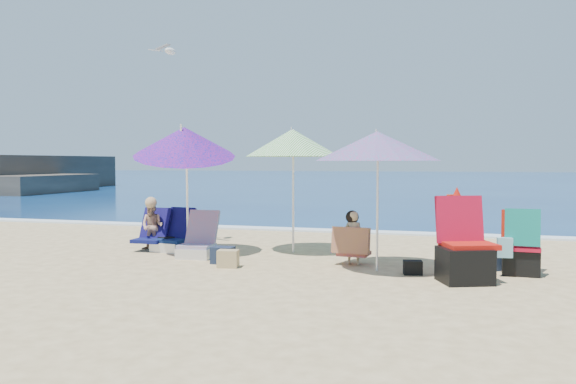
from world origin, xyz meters
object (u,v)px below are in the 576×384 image
(camp_chair_left, at_px, (464,256))
(person_left, at_px, (152,226))
(umbrella_blue, at_px, (184,142))
(chair_rainbow, at_px, (198,245))
(umbrella_striped, at_px, (292,143))
(seagull, at_px, (169,51))
(camp_chair_right, at_px, (520,251))
(umbrella_turquoise, at_px, (377,146))
(chair_navy, at_px, (173,239))
(person_center, at_px, (353,239))
(furled_umbrella, at_px, (451,224))

(camp_chair_left, xyz_separation_m, person_left, (-5.28, 1.34, 0.10))
(umbrella_blue, height_order, chair_rainbow, umbrella_blue)
(umbrella_striped, distance_m, umbrella_blue, 1.82)
(seagull, bearing_deg, umbrella_blue, -52.61)
(chair_rainbow, bearing_deg, umbrella_striped, 33.09)
(chair_rainbow, distance_m, camp_chair_right, 4.93)
(umbrella_turquoise, xyz_separation_m, chair_navy, (-3.69, 0.93, -1.59))
(chair_navy, distance_m, person_center, 3.33)
(umbrella_striped, relative_size, chair_navy, 2.89)
(umbrella_turquoise, bearing_deg, chair_navy, 165.85)
(seagull, bearing_deg, camp_chair_left, -21.17)
(umbrella_turquoise, xyz_separation_m, person_left, (-4.08, 0.91, -1.36))
(umbrella_striped, xyz_separation_m, furled_umbrella, (2.63, -0.88, -1.23))
(umbrella_turquoise, height_order, camp_chair_left, umbrella_turquoise)
(chair_rainbow, bearing_deg, chair_navy, 144.49)
(furled_umbrella, distance_m, camp_chair_left, 0.94)
(seagull, bearing_deg, person_left, -89.56)
(umbrella_blue, bearing_deg, umbrella_turquoise, -9.37)
(chair_rainbow, height_order, seagull, seagull)
(umbrella_striped, height_order, camp_chair_left, umbrella_striped)
(umbrella_striped, distance_m, person_left, 2.90)
(camp_chair_left, distance_m, seagull, 6.56)
(furled_umbrella, height_order, person_center, furled_umbrella)
(umbrella_striped, distance_m, chair_rainbow, 2.34)
(umbrella_turquoise, height_order, umbrella_blue, umbrella_blue)
(umbrella_turquoise, bearing_deg, furled_umbrella, 22.90)
(person_left, bearing_deg, seagull, 90.44)
(umbrella_turquoise, bearing_deg, seagull, 158.41)
(umbrella_turquoise, xyz_separation_m, camp_chair_left, (1.20, -0.43, -1.46))
(umbrella_striped, distance_m, camp_chair_left, 3.66)
(umbrella_turquoise, distance_m, chair_navy, 4.13)
(chair_rainbow, bearing_deg, camp_chair_right, -1.54)
(umbrella_blue, height_order, person_center, umbrella_blue)
(person_center, height_order, person_left, person_left)
(umbrella_turquoise, height_order, chair_navy, umbrella_turquoise)
(chair_rainbow, bearing_deg, seagull, 132.86)
(camp_chair_left, height_order, camp_chair_right, camp_chair_left)
(furled_umbrella, bearing_deg, person_left, 174.69)
(umbrella_turquoise, xyz_separation_m, umbrella_striped, (-1.61, 1.31, 0.10))
(chair_navy, bearing_deg, person_left, -176.13)
(chair_navy, distance_m, chair_rainbow, 0.88)
(umbrella_turquoise, distance_m, furled_umbrella, 1.58)
(umbrella_striped, xyz_separation_m, chair_rainbow, (-1.36, -0.89, -1.69))
(chair_navy, xyz_separation_m, person_left, (-0.39, -0.03, 0.23))
(person_center, relative_size, seagull, 1.33)
(furled_umbrella, xyz_separation_m, chair_navy, (-4.71, 0.50, -0.46))
(umbrella_striped, height_order, camp_chair_right, umbrella_striped)
(person_center, bearing_deg, chair_navy, 170.76)
(furled_umbrella, xyz_separation_m, person_center, (-1.43, -0.03, -0.26))
(camp_chair_right, distance_m, person_left, 6.07)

